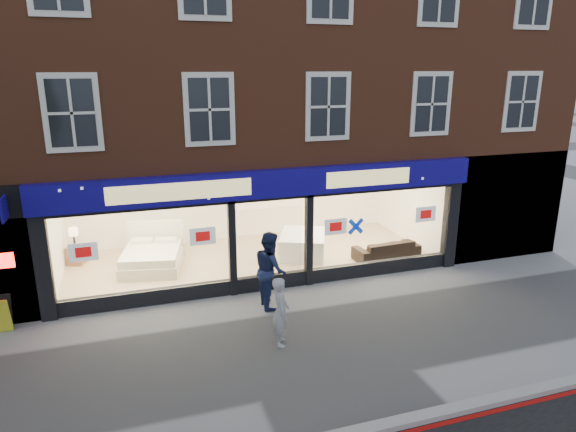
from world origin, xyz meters
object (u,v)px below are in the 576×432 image
display_bed (152,256)px  pedestrian_blue (270,269)px  mattress_stack (303,244)px  pedestrian_grey (281,311)px  sofa (386,249)px

display_bed → pedestrian_blue: bearing=-39.3°
mattress_stack → pedestrian_grey: 5.30m
mattress_stack → pedestrian_grey: pedestrian_grey is taller
sofa → pedestrian_blue: bearing=20.0°
mattress_stack → pedestrian_blue: 3.53m
pedestrian_blue → mattress_stack: bearing=-32.2°
display_bed → mattress_stack: size_ratio=1.11×
sofa → display_bed: bearing=-15.5°
mattress_stack → sofa: bearing=-26.3°
sofa → pedestrian_blue: size_ratio=1.05×
display_bed → mattress_stack: display_bed is taller
mattress_stack → sofa: 2.57m
display_bed → sofa: bearing=-0.5°
display_bed → pedestrian_grey: pedestrian_grey is taller
pedestrian_grey → pedestrian_blue: pedestrian_blue is taller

